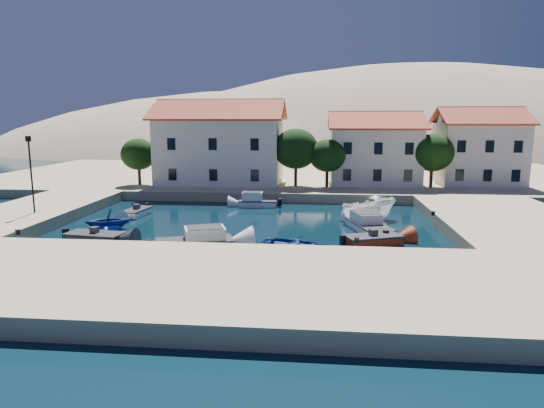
{
  "coord_description": "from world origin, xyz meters",
  "views": [
    {
      "loc": [
        5.58,
        -28.77,
        8.73
      ],
      "look_at": [
        1.98,
        8.34,
        2.0
      ],
      "focal_mm": 32.0,
      "sensor_mm": 36.0,
      "label": 1
    }
  ],
  "objects_px": {
    "building_mid": "(374,147)",
    "cabin_cruiser_south": "(194,241)",
    "building_left": "(221,141)",
    "rowboat_south": "(297,252)",
    "boat_east": "(369,221)",
    "cabin_cruiser_east": "(369,225)",
    "lamppost": "(31,167)",
    "building_right": "(478,145)"
  },
  "relations": [
    {
      "from": "cabin_cruiser_east",
      "to": "cabin_cruiser_south",
      "type": "bearing_deg",
      "value": 99.74
    },
    {
      "from": "cabin_cruiser_south",
      "to": "building_right",
      "type": "bearing_deg",
      "value": 26.82
    },
    {
      "from": "building_left",
      "to": "cabin_cruiser_south",
      "type": "height_order",
      "value": "building_left"
    },
    {
      "from": "lamppost",
      "to": "rowboat_south",
      "type": "distance_m",
      "value": 23.08
    },
    {
      "from": "lamppost",
      "to": "cabin_cruiser_east",
      "type": "bearing_deg",
      "value": 0.39
    },
    {
      "from": "building_left",
      "to": "cabin_cruiser_south",
      "type": "bearing_deg",
      "value": -82.63
    },
    {
      "from": "boat_east",
      "to": "building_mid",
      "type": "bearing_deg",
      "value": -36.77
    },
    {
      "from": "building_right",
      "to": "rowboat_south",
      "type": "bearing_deg",
      "value": -125.07
    },
    {
      "from": "building_left",
      "to": "building_mid",
      "type": "xyz_separation_m",
      "value": [
        18.0,
        1.0,
        -0.71
      ]
    },
    {
      "from": "building_right",
      "to": "cabin_cruiser_east",
      "type": "height_order",
      "value": "building_right"
    },
    {
      "from": "building_left",
      "to": "lamppost",
      "type": "distance_m",
      "value": 23.1
    },
    {
      "from": "rowboat_south",
      "to": "building_mid",
      "type": "bearing_deg",
      "value": 3.84
    },
    {
      "from": "cabin_cruiser_east",
      "to": "building_left",
      "type": "bearing_deg",
      "value": 21.44
    },
    {
      "from": "lamppost",
      "to": "rowboat_south",
      "type": "relative_size",
      "value": 1.2
    },
    {
      "from": "lamppost",
      "to": "boat_east",
      "type": "bearing_deg",
      "value": 8.38
    },
    {
      "from": "boat_east",
      "to": "building_right",
      "type": "bearing_deg",
      "value": -67.81
    },
    {
      "from": "building_left",
      "to": "building_mid",
      "type": "bearing_deg",
      "value": 3.18
    },
    {
      "from": "boat_east",
      "to": "rowboat_south",
      "type": "bearing_deg",
      "value": 121.39
    },
    {
      "from": "cabin_cruiser_south",
      "to": "building_mid",
      "type": "bearing_deg",
      "value": 41.94
    },
    {
      "from": "building_mid",
      "to": "cabin_cruiser_south",
      "type": "xyz_separation_m",
      "value": [
        -14.66,
        -26.86,
        -4.75
      ]
    },
    {
      "from": "building_right",
      "to": "cabin_cruiser_east",
      "type": "xyz_separation_m",
      "value": [
        -14.47,
        -21.82,
        -5.0
      ]
    },
    {
      "from": "building_mid",
      "to": "lamppost",
      "type": "bearing_deg",
      "value": -144.55
    },
    {
      "from": "building_mid",
      "to": "cabin_cruiser_east",
      "type": "relative_size",
      "value": 1.89
    },
    {
      "from": "building_right",
      "to": "boat_east",
      "type": "distance_m",
      "value": 23.5
    },
    {
      "from": "building_mid",
      "to": "rowboat_south",
      "type": "distance_m",
      "value": 28.74
    },
    {
      "from": "lamppost",
      "to": "cabin_cruiser_east",
      "type": "height_order",
      "value": "lamppost"
    },
    {
      "from": "building_left",
      "to": "boat_east",
      "type": "distance_m",
      "value": 23.29
    },
    {
      "from": "building_left",
      "to": "boat_east",
      "type": "relative_size",
      "value": 2.8
    },
    {
      "from": "building_left",
      "to": "cabin_cruiser_south",
      "type": "distance_m",
      "value": 26.64
    },
    {
      "from": "building_right",
      "to": "lamppost",
      "type": "relative_size",
      "value": 1.52
    },
    {
      "from": "building_left",
      "to": "building_right",
      "type": "height_order",
      "value": "building_left"
    },
    {
      "from": "building_mid",
      "to": "building_right",
      "type": "xyz_separation_m",
      "value": [
        12.0,
        1.0,
        0.25
      ]
    },
    {
      "from": "cabin_cruiser_south",
      "to": "boat_east",
      "type": "xyz_separation_m",
      "value": [
        12.53,
        9.9,
        -0.48
      ]
    },
    {
      "from": "building_left",
      "to": "boat_east",
      "type": "bearing_deg",
      "value": -45.16
    },
    {
      "from": "building_left",
      "to": "building_mid",
      "type": "height_order",
      "value": "building_left"
    },
    {
      "from": "building_mid",
      "to": "boat_east",
      "type": "height_order",
      "value": "building_mid"
    },
    {
      "from": "lamppost",
      "to": "rowboat_south",
      "type": "height_order",
      "value": "lamppost"
    },
    {
      "from": "building_left",
      "to": "building_right",
      "type": "bearing_deg",
      "value": 3.81
    },
    {
      "from": "building_mid",
      "to": "cabin_cruiser_east",
      "type": "bearing_deg",
      "value": -96.77
    },
    {
      "from": "building_left",
      "to": "lamppost",
      "type": "bearing_deg",
      "value": -119.9
    },
    {
      "from": "building_left",
      "to": "cabin_cruiser_east",
      "type": "relative_size",
      "value": 2.65
    },
    {
      "from": "boat_east",
      "to": "cabin_cruiser_south",
      "type": "bearing_deg",
      "value": 98.65
    }
  ]
}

